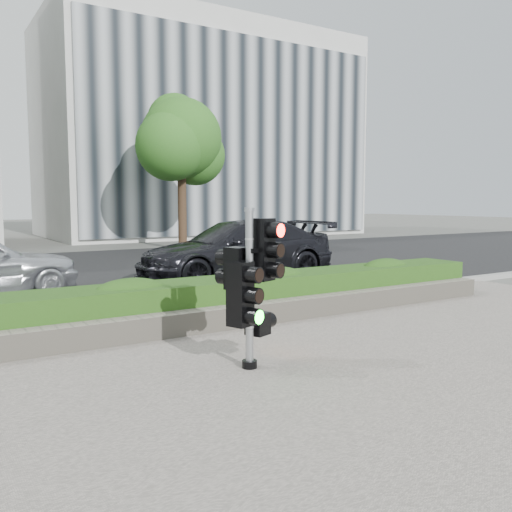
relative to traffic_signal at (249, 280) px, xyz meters
name	(u,v)px	position (x,y,z in m)	size (l,w,h in m)	color
ground	(291,361)	(0.62, -0.01, -1.08)	(120.00, 120.00, 0.00)	#51514C
sidewalk	(459,431)	(0.62, -2.51, -1.07)	(16.00, 11.00, 0.03)	#9E9389
road	(84,273)	(0.62, 9.99, -1.07)	(60.00, 13.00, 0.02)	black
curb	(186,313)	(0.62, 3.14, -1.02)	(60.00, 0.25, 0.12)	gray
stone_wall	(220,318)	(0.62, 1.89, -0.88)	(12.00, 0.32, 0.34)	gray
hedge	(201,301)	(0.62, 2.54, -0.71)	(12.00, 1.00, 0.68)	#427825
building_right	(200,136)	(11.62, 24.99, 4.92)	(18.00, 10.00, 12.00)	#B7B7B2
tree_right	(180,141)	(6.10, 15.55, 3.40)	(4.10, 3.58, 6.53)	black
traffic_signal	(249,280)	(0.00, 0.00, 0.00)	(0.69, 0.61, 1.91)	black
car_dark	(237,250)	(3.53, 6.43, -0.31)	(2.12, 5.20, 1.51)	black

